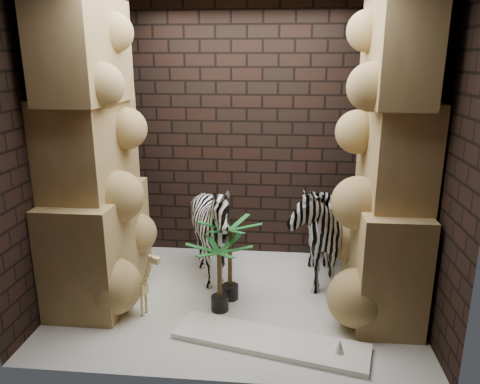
# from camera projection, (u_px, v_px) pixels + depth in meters

# --- Properties ---
(floor) EXTENTS (3.50, 3.50, 0.00)m
(floor) POSITION_uv_depth(u_px,v_px,m) (236.00, 299.00, 4.72)
(floor) COLOR beige
(floor) RESTS_ON ground
(wall_back) EXTENTS (3.50, 0.00, 3.50)m
(wall_back) POSITION_uv_depth(u_px,v_px,m) (246.00, 134.00, 5.50)
(wall_back) COLOR black
(wall_back) RESTS_ON ground
(wall_front) EXTENTS (3.50, 0.00, 3.50)m
(wall_front) POSITION_uv_depth(u_px,v_px,m) (215.00, 193.00, 3.11)
(wall_front) COLOR black
(wall_front) RESTS_ON ground
(wall_left) EXTENTS (0.00, 3.00, 3.00)m
(wall_left) POSITION_uv_depth(u_px,v_px,m) (56.00, 152.00, 4.46)
(wall_left) COLOR black
(wall_left) RESTS_ON ground
(wall_right) EXTENTS (0.00, 3.00, 3.00)m
(wall_right) POSITION_uv_depth(u_px,v_px,m) (429.00, 159.00, 4.14)
(wall_right) COLOR black
(wall_right) RESTS_ON ground
(rock_pillar_left) EXTENTS (0.68, 1.30, 3.00)m
(rock_pillar_left) POSITION_uv_depth(u_px,v_px,m) (91.00, 153.00, 4.43)
(rock_pillar_left) COLOR tan
(rock_pillar_left) RESTS_ON floor
(rock_pillar_right) EXTENTS (0.58, 1.25, 3.00)m
(rock_pillar_right) POSITION_uv_depth(u_px,v_px,m) (391.00, 159.00, 4.17)
(rock_pillar_right) COLOR tan
(rock_pillar_right) RESTS_ON floor
(zebra_right) EXTENTS (0.72, 1.24, 1.42)m
(zebra_right) POSITION_uv_depth(u_px,v_px,m) (313.00, 219.00, 4.95)
(zebra_right) COLOR white
(zebra_right) RESTS_ON floor
(zebra_left) EXTENTS (1.36, 1.49, 1.09)m
(zebra_left) POSITION_uv_depth(u_px,v_px,m) (213.00, 236.00, 4.92)
(zebra_left) COLOR white
(zebra_left) RESTS_ON floor
(giraffe_toy) EXTENTS (0.37, 0.22, 0.69)m
(giraffe_toy) POSITION_uv_depth(u_px,v_px,m) (135.00, 280.00, 4.39)
(giraffe_toy) COLOR #EFDD8B
(giraffe_toy) RESTS_ON floor
(palm_front) EXTENTS (0.36, 0.36, 0.85)m
(palm_front) POSITION_uv_depth(u_px,v_px,m) (230.00, 260.00, 4.62)
(palm_front) COLOR #174719
(palm_front) RESTS_ON floor
(palm_back) EXTENTS (0.36, 0.36, 0.71)m
(palm_back) POSITION_uv_depth(u_px,v_px,m) (219.00, 277.00, 4.42)
(palm_back) COLOR #174719
(palm_back) RESTS_ON floor
(surfboard) EXTENTS (1.74, 0.79, 0.05)m
(surfboard) POSITION_uv_depth(u_px,v_px,m) (270.00, 341.00, 3.98)
(surfboard) COLOR white
(surfboard) RESTS_ON floor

